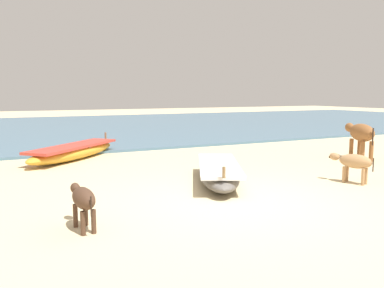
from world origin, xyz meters
name	(u,v)px	position (x,y,z in m)	size (l,w,h in m)	color
ground	(233,202)	(0.00, 0.00, 0.00)	(80.00, 80.00, 0.00)	beige
sea_water	(69,127)	(0.00, 16.49, 0.04)	(60.00, 20.00, 0.08)	slate
fishing_boat_1	(74,151)	(-1.64, 5.85, 0.23)	(3.27, 3.24, 0.61)	gold
fishing_boat_2	(219,172)	(0.53, 1.42, 0.22)	(2.11, 3.10, 0.60)	#5B5651
cow_adult_brown	(361,134)	(5.60, 2.15, 0.74)	(0.89, 1.52, 1.02)	brown
calf_near_tan	(354,162)	(3.03, 0.11, 0.44)	(0.48, 0.93, 0.62)	tan
calf_far_dark	(83,199)	(-2.60, -0.26, 0.43)	(0.31, 0.92, 0.60)	#4C3323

